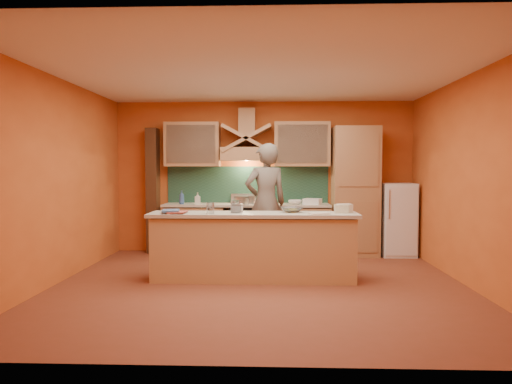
{
  "coord_description": "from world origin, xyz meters",
  "views": [
    {
      "loc": [
        0.17,
        -6.02,
        1.57
      ],
      "look_at": [
        -0.08,
        0.9,
        1.2
      ],
      "focal_mm": 32.0,
      "sensor_mm": 36.0,
      "label": 1
    }
  ],
  "objects_px": {
    "fridge": "(397,219)",
    "person": "(266,203)",
    "kitchen_scale": "(238,209)",
    "stove": "(247,230)",
    "mixing_bowl": "(291,210)"
  },
  "relations": [
    {
      "from": "stove",
      "to": "kitchen_scale",
      "type": "xyz_separation_m",
      "value": [
        -0.02,
        -1.81,
        0.54
      ]
    },
    {
      "from": "stove",
      "to": "person",
      "type": "bearing_deg",
      "value": -60.25
    },
    {
      "from": "person",
      "to": "mixing_bowl",
      "type": "bearing_deg",
      "value": 89.38
    },
    {
      "from": "fridge",
      "to": "kitchen_scale",
      "type": "xyz_separation_m",
      "value": [
        -2.72,
        -1.81,
        0.34
      ]
    },
    {
      "from": "stove",
      "to": "mixing_bowl",
      "type": "bearing_deg",
      "value": -67.63
    },
    {
      "from": "stove",
      "to": "fridge",
      "type": "xyz_separation_m",
      "value": [
        2.7,
        0.0,
        0.2
      ]
    },
    {
      "from": "person",
      "to": "fridge",
      "type": "bearing_deg",
      "value": 176.19
    },
    {
      "from": "person",
      "to": "mixing_bowl",
      "type": "distance_m",
      "value": 1.22
    },
    {
      "from": "stove",
      "to": "kitchen_scale",
      "type": "relative_size",
      "value": 7.63
    },
    {
      "from": "person",
      "to": "mixing_bowl",
      "type": "relative_size",
      "value": 6.67
    },
    {
      "from": "fridge",
      "to": "kitchen_scale",
      "type": "height_order",
      "value": "fridge"
    },
    {
      "from": "stove",
      "to": "kitchen_scale",
      "type": "height_order",
      "value": "kitchen_scale"
    },
    {
      "from": "fridge",
      "to": "kitchen_scale",
      "type": "bearing_deg",
      "value": -146.3
    },
    {
      "from": "fridge",
      "to": "person",
      "type": "bearing_deg",
      "value": -165.14
    },
    {
      "from": "fridge",
      "to": "person",
      "type": "relative_size",
      "value": 0.66
    }
  ]
}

